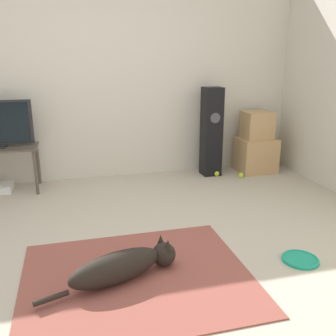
% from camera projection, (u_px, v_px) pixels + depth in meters
% --- Properties ---
extents(ground_plane, '(12.00, 12.00, 0.00)m').
position_uv_depth(ground_plane, '(113.00, 260.00, 2.78)').
color(ground_plane, '#BCB29E').
extents(wall_back, '(8.00, 0.06, 2.55)m').
position_uv_depth(wall_back, '(88.00, 73.00, 4.37)').
color(wall_back, beige).
rests_on(wall_back, ground_plane).
extents(area_rug, '(1.54, 1.28, 0.01)m').
position_uv_depth(area_rug, '(137.00, 277.00, 2.56)').
color(area_rug, '#934C42').
rests_on(area_rug, ground_plane).
extents(dog, '(0.96, 0.40, 0.22)m').
position_uv_depth(dog, '(124.00, 265.00, 2.50)').
color(dog, black).
rests_on(dog, area_rug).
extents(frisbee, '(0.27, 0.27, 0.03)m').
position_uv_depth(frisbee, '(300.00, 259.00, 2.77)').
color(frisbee, '#199E7A').
rests_on(frisbee, ground_plane).
extents(cardboard_box_lower, '(0.47, 0.41, 0.44)m').
position_uv_depth(cardboard_box_lower, '(256.00, 155.00, 4.89)').
color(cardboard_box_lower, tan).
rests_on(cardboard_box_lower, ground_plane).
extents(cardboard_box_upper, '(0.35, 0.31, 0.34)m').
position_uv_depth(cardboard_box_upper, '(257.00, 125.00, 4.79)').
color(cardboard_box_upper, tan).
rests_on(cardboard_box_upper, cardboard_box_lower).
extents(floor_speaker, '(0.23, 0.23, 1.10)m').
position_uv_depth(floor_speaker, '(211.00, 132.00, 4.67)').
color(floor_speaker, black).
rests_on(floor_speaker, ground_plane).
extents(tennis_ball_by_boxes, '(0.07, 0.07, 0.07)m').
position_uv_depth(tennis_ball_by_boxes, '(217.00, 174.00, 4.73)').
color(tennis_ball_by_boxes, '#C6E033').
rests_on(tennis_ball_by_boxes, ground_plane).
extents(tennis_ball_near_speaker, '(0.07, 0.07, 0.07)m').
position_uv_depth(tennis_ball_near_speaker, '(241.00, 175.00, 4.67)').
color(tennis_ball_near_speaker, '#C6E033').
rests_on(tennis_ball_near_speaker, ground_plane).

